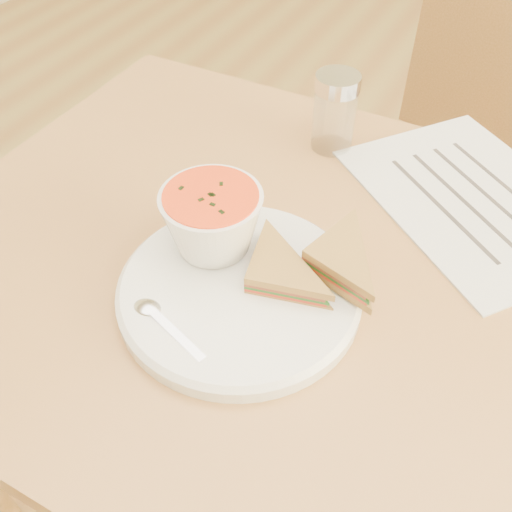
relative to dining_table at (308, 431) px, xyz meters
The scene contains 9 objects.
dining_table is the anchor object (origin of this frame).
chair_far 0.58m from the dining_table, 84.32° to the left, with size 0.43×0.43×0.97m, color brown, non-canonical shape.
plate 0.40m from the dining_table, 135.59° to the right, with size 0.27×0.27×0.02m, color white, non-canonical shape.
soup_bowl 0.45m from the dining_table, 164.33° to the right, with size 0.11×0.11×0.08m, color white, non-canonical shape.
sandwich_half_a 0.42m from the dining_table, 127.12° to the right, with size 0.10×0.10×0.03m, color #A5763A, non-canonical shape.
sandwich_half_b 0.42m from the dining_table, 128.88° to the right, with size 0.09×0.09×0.03m, color #A5763A, non-canonical shape.
spoon 0.44m from the dining_table, 121.34° to the right, with size 0.16×0.03×0.01m, color silver, non-canonical shape.
paper_menu 0.45m from the dining_table, 61.66° to the left, with size 0.33×0.24×0.00m, color white, non-canonical shape.
condiment_shaker 0.50m from the dining_table, 112.02° to the left, with size 0.06×0.06×0.11m, color silver, non-canonical shape.
Camera 1 is at (0.13, -0.43, 1.23)m, focal length 40.00 mm.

